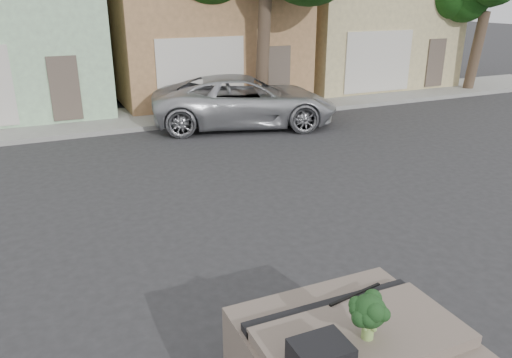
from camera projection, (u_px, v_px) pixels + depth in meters
ground_plane at (237, 273)px, 7.69m from camera, size 120.00×120.00×0.00m
sidewalk at (118, 120)px, 16.63m from camera, size 40.00×3.00×0.15m
townhouse_tan at (193, 0)px, 20.29m from camera, size 7.20×8.20×7.55m
silver_pickup at (245, 126)px, 16.24m from camera, size 6.36×4.23×1.62m
tree_far at (481, 20)px, 20.76m from camera, size 3.20×3.00×6.00m
instrument_hump at (321, 354)px, 4.17m from camera, size 0.48×0.38×0.20m
wiper_arm at (355, 294)px, 5.16m from camera, size 0.69×0.15×0.02m
broccoli at (369, 317)px, 4.45m from camera, size 0.49×0.49×0.45m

